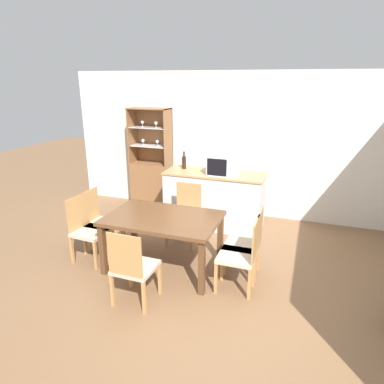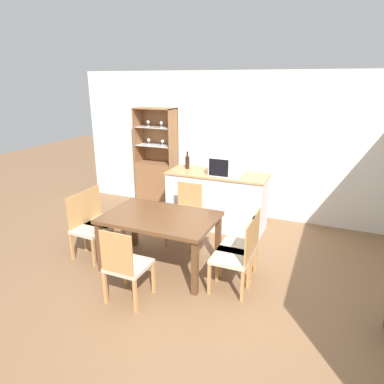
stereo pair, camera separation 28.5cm
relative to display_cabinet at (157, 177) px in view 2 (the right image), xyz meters
The scene contains 13 objects.
ground_plane 3.06m from the display_cabinet, 53.53° to the right, with size 18.00×18.00×0.00m, color brown.
wall_back 1.93m from the display_cabinet, ahead, with size 6.80×0.06×2.55m.
kitchen_counter 1.51m from the display_cabinet, 20.24° to the right, with size 1.66×0.64×0.94m.
display_cabinet is the anchor object (origin of this frame).
dining_table 2.39m from the display_cabinet, 60.75° to the right, with size 1.44×0.94×0.73m.
dining_chair_side_right_near 3.15m from the display_cabinet, 45.00° to the right, with size 0.43×0.43×0.91m.
dining_chair_side_right_far 2.96m from the display_cabinet, 41.13° to the right, with size 0.43×0.43×0.91m.
dining_chair_head_far 1.74m from the display_cabinet, 47.55° to the right, with size 0.44×0.44×0.91m.
dining_chair_head_near 3.12m from the display_cabinet, 68.03° to the right, with size 0.44×0.44×0.91m.
dining_chair_side_left_far 1.95m from the display_cabinet, 86.78° to the right, with size 0.44×0.44×0.91m.
dining_chair_side_left_near 2.23m from the display_cabinet, 87.18° to the right, with size 0.46×0.46×0.91m.
microwave 1.75m from the display_cabinet, 19.54° to the right, with size 0.49×0.40×0.31m.
wine_bottle 1.06m from the display_cabinet, 27.57° to the right, with size 0.07×0.07×0.30m.
Camera 2 is at (1.35, -3.26, 2.41)m, focal length 32.00 mm.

